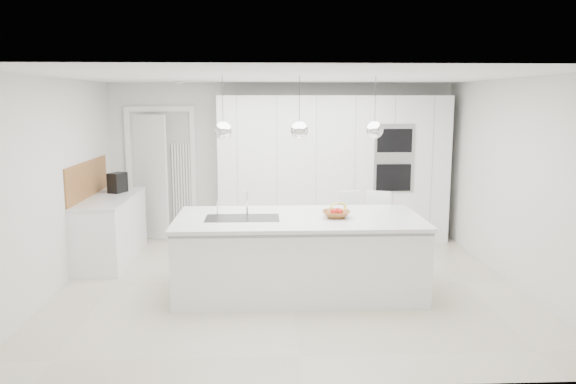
{
  "coord_description": "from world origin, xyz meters",
  "views": [
    {
      "loc": [
        -0.31,
        -6.59,
        2.24
      ],
      "look_at": [
        0.0,
        0.3,
        1.1
      ],
      "focal_mm": 35.0,
      "sensor_mm": 36.0,
      "label": 1
    }
  ],
  "objects_px": {
    "island_base": "(299,257)",
    "fruit_bowl": "(336,214)",
    "bar_stool_left": "(349,231)",
    "bar_stool_right": "(379,232)",
    "espresso_machine": "(118,183)"
  },
  "relations": [
    {
      "from": "island_base",
      "to": "bar_stool_left",
      "type": "relative_size",
      "value": 2.73
    },
    {
      "from": "fruit_bowl",
      "to": "espresso_machine",
      "type": "relative_size",
      "value": 1.12
    },
    {
      "from": "bar_stool_right",
      "to": "island_base",
      "type": "bearing_deg",
      "value": -126.16
    },
    {
      "from": "fruit_bowl",
      "to": "espresso_machine",
      "type": "xyz_separation_m",
      "value": [
        -2.96,
        1.9,
        0.1
      ]
    },
    {
      "from": "island_base",
      "to": "bar_stool_right",
      "type": "height_order",
      "value": "bar_stool_right"
    },
    {
      "from": "espresso_machine",
      "to": "bar_stool_left",
      "type": "bearing_deg",
      "value": 6.15
    },
    {
      "from": "bar_stool_left",
      "to": "bar_stool_right",
      "type": "xyz_separation_m",
      "value": [
        0.39,
        -0.05,
        0.0
      ]
    },
    {
      "from": "espresso_machine",
      "to": "bar_stool_right",
      "type": "height_order",
      "value": "espresso_machine"
    },
    {
      "from": "island_base",
      "to": "fruit_bowl",
      "type": "relative_size",
      "value": 8.67
    },
    {
      "from": "bar_stool_left",
      "to": "bar_stool_right",
      "type": "distance_m",
      "value": 0.39
    },
    {
      "from": "espresso_machine",
      "to": "bar_stool_right",
      "type": "xyz_separation_m",
      "value": [
        3.65,
        -1.02,
        -0.53
      ]
    },
    {
      "from": "fruit_bowl",
      "to": "bar_stool_left",
      "type": "height_order",
      "value": "bar_stool_left"
    },
    {
      "from": "bar_stool_right",
      "to": "fruit_bowl",
      "type": "bearing_deg",
      "value": -111.92
    },
    {
      "from": "island_base",
      "to": "bar_stool_right",
      "type": "relative_size",
      "value": 2.72
    },
    {
      "from": "fruit_bowl",
      "to": "bar_stool_left",
      "type": "relative_size",
      "value": 0.31
    }
  ]
}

